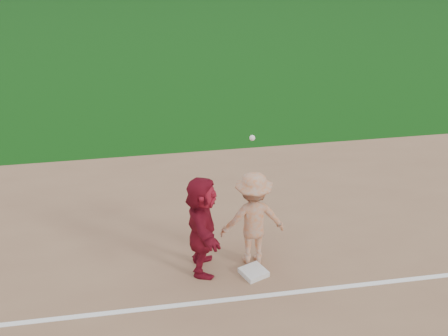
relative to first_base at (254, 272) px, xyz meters
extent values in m
plane|color=#0D3E0C|center=(-0.25, 0.20, -0.07)|extent=(160.00, 160.00, 0.00)
cube|color=white|center=(-0.25, -0.60, -0.04)|extent=(60.00, 0.10, 0.01)
cube|color=silver|center=(0.00, 0.00, 0.00)|extent=(0.53, 0.53, 0.09)
imported|color=maroon|center=(-0.87, 0.31, 0.87)|extent=(0.69, 1.75, 1.84)
imported|color=#A2A2A4|center=(0.06, 0.41, 0.85)|extent=(1.17, 0.68, 1.79)
sphere|color=white|center=(-0.01, 0.32, 2.46)|extent=(0.09, 0.09, 0.09)
camera|label=1|loc=(-1.84, -7.79, 6.15)|focal=45.00mm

